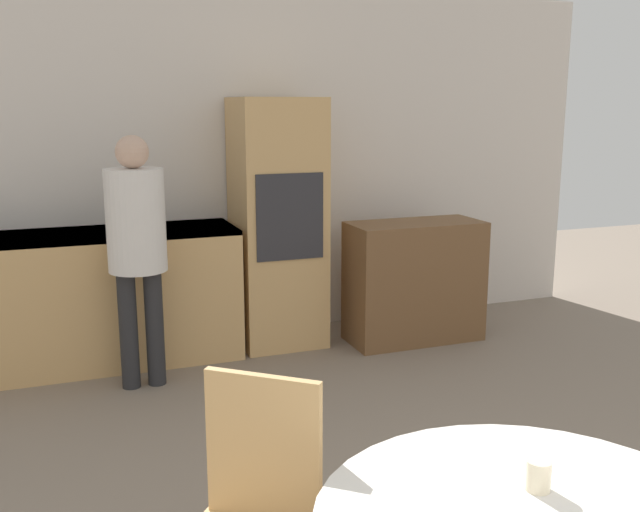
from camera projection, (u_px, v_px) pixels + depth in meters
The scene contains 6 objects.
wall_back at pixel (213, 166), 5.27m from camera, with size 6.28×0.05×2.60m.
kitchen_counter at pixel (62, 300), 4.74m from camera, with size 2.34×0.60×0.91m.
oven_unit at pixel (278, 223), 5.18m from camera, with size 0.60×0.59×1.79m.
sideboard at pixel (414, 281), 5.32m from camera, with size 1.00×0.45×0.90m.
person_standing at pixel (137, 236), 4.32m from camera, with size 0.35×0.35×1.57m.
cup at pixel (538, 475), 1.91m from camera, with size 0.07×0.07×0.09m.
Camera 1 is at (-1.12, -0.10, 1.75)m, focal length 40.00 mm.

